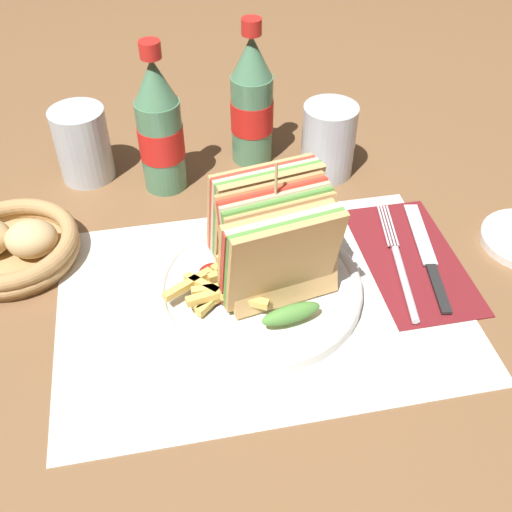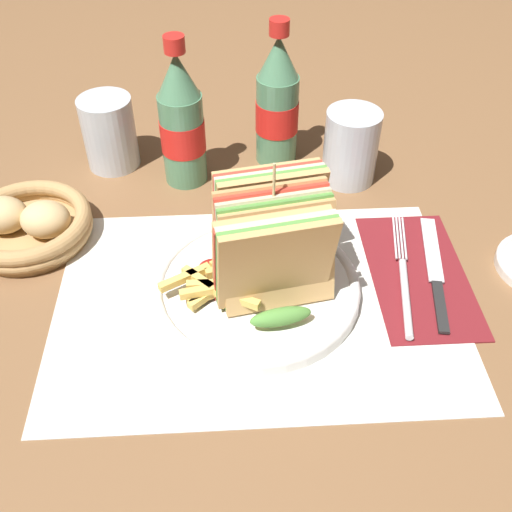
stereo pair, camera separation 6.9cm
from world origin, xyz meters
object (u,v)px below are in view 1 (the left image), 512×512
object	(u,v)px
coke_bottle_near	(160,129)
glass_near	(328,141)
club_sandwich	(273,238)
glass_far	(84,149)
bread_basket	(12,246)
plate_main	(259,286)
fork	(400,268)
knife	(427,255)
coke_bottle_far	(252,103)

from	to	relation	value
coke_bottle_near	glass_near	xyz separation A→B (m)	(0.23, -0.01, -0.04)
coke_bottle_near	club_sandwich	bearing A→B (deg)	-65.54
glass_far	bread_basket	size ratio (longest dim) A/B	0.65
plate_main	glass_far	size ratio (longest dim) A/B	2.28
glass_near	bread_basket	distance (m)	0.44
fork	bread_basket	distance (m)	0.47
glass_far	bread_basket	xyz separation A→B (m)	(-0.09, -0.17, -0.02)
knife	glass_far	distance (m)	0.49
plate_main	bread_basket	size ratio (longest dim) A/B	1.49
glass_near	club_sandwich	bearing A→B (deg)	-120.30
glass_far	bread_basket	distance (m)	0.19
club_sandwich	knife	distance (m)	0.21
knife	glass_near	size ratio (longest dim) A/B	1.86
plate_main	coke_bottle_far	size ratio (longest dim) A/B	1.14
knife	coke_bottle_far	distance (m)	0.32
knife	coke_bottle_far	size ratio (longest dim) A/B	0.93
coke_bottle_near	glass_far	bearing A→B (deg)	158.00
coke_bottle_near	coke_bottle_far	bearing A→B (deg)	18.61
club_sandwich	coke_bottle_far	size ratio (longest dim) A/B	0.85
fork	coke_bottle_far	world-z (taller)	coke_bottle_far
club_sandwich	fork	world-z (taller)	club_sandwich
bread_basket	fork	bearing A→B (deg)	-14.01
knife	coke_bottle_far	bearing A→B (deg)	132.67
plate_main	coke_bottle_near	world-z (taller)	coke_bottle_near
coke_bottle_far	bread_basket	bearing A→B (deg)	-153.22
glass_far	glass_near	bearing A→B (deg)	-9.41
knife	coke_bottle_near	xyz separation A→B (m)	(-0.30, 0.22, 0.08)
plate_main	fork	xyz separation A→B (m)	(0.17, -0.00, -0.00)
fork	glass_near	distance (m)	0.23
plate_main	glass_near	bearing A→B (deg)	57.16
plate_main	fork	distance (m)	0.17
coke_bottle_near	fork	bearing A→B (deg)	-42.08
club_sandwich	knife	bearing A→B (deg)	3.41
plate_main	club_sandwich	xyz separation A→B (m)	(0.02, 0.00, 0.07)
plate_main	glass_far	distance (m)	0.34
glass_near	bread_basket	size ratio (longest dim) A/B	0.65
fork	coke_bottle_near	size ratio (longest dim) A/B	0.95
knife	coke_bottle_near	world-z (taller)	coke_bottle_near
fork	coke_bottle_near	distance (m)	0.36
glass_near	glass_far	distance (m)	0.34
club_sandwich	knife	size ratio (longest dim) A/B	0.92
fork	bread_basket	bearing A→B (deg)	175.81
coke_bottle_near	bread_basket	size ratio (longest dim) A/B	1.30
fork	glass_far	distance (m)	0.46
club_sandwich	glass_near	size ratio (longest dim) A/B	1.71
knife	glass_near	distance (m)	0.22
fork	glass_near	xyz separation A→B (m)	(-0.03, 0.22, 0.04)
plate_main	bread_basket	xyz separation A→B (m)	(-0.28, 0.11, 0.01)
fork	coke_bottle_far	distance (m)	0.32
glass_near	coke_bottle_near	bearing A→B (deg)	176.88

